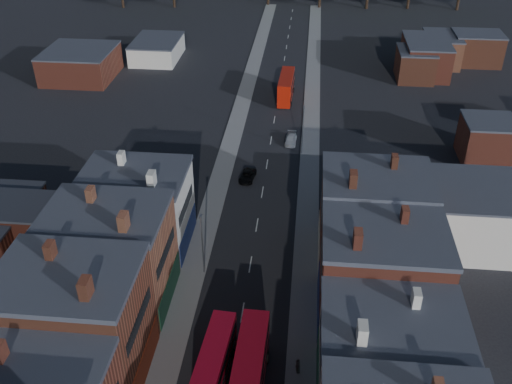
% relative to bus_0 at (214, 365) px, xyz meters
% --- Properties ---
extents(pavement_west, '(3.00, 200.00, 0.12)m').
position_rel_bus_0_xyz_m(pavement_west, '(-5.00, 35.20, -2.25)').
color(pavement_west, gray).
rests_on(pavement_west, ground).
extents(pavement_east, '(3.00, 200.00, 0.12)m').
position_rel_bus_0_xyz_m(pavement_east, '(8.00, 35.20, -2.25)').
color(pavement_east, gray).
rests_on(pavement_east, ground).
extents(lamp_post_2, '(0.25, 0.70, 8.12)m').
position_rel_bus_0_xyz_m(lamp_post_2, '(-3.70, 15.20, 2.40)').
color(lamp_post_2, slate).
rests_on(lamp_post_2, ground).
extents(lamp_post_3, '(0.25, 0.70, 8.12)m').
position_rel_bus_0_xyz_m(lamp_post_3, '(6.70, 45.20, 2.40)').
color(lamp_post_3, slate).
rests_on(lamp_post_3, ground).
extents(bus_0, '(3.05, 10.04, 4.27)m').
position_rel_bus_0_xyz_m(bus_0, '(0.00, 0.00, 0.00)').
color(bus_0, red).
rests_on(bus_0, ground).
extents(bus_1, '(3.00, 11.12, 4.78)m').
position_rel_bus_0_xyz_m(bus_1, '(3.33, -0.64, 0.27)').
color(bus_1, '#A6091A').
rests_on(bus_1, ground).
extents(bus_2, '(2.93, 10.69, 4.59)m').
position_rel_bus_0_xyz_m(bus_2, '(3.00, 66.62, 0.17)').
color(bus_2, '#A51507').
rests_on(bus_2, ground).
extents(car_2, '(2.46, 4.49, 1.19)m').
position_rel_bus_0_xyz_m(car_2, '(-1.01, 36.47, -1.71)').
color(car_2, black).
rests_on(car_2, ground).
extents(car_3, '(1.94, 4.42, 1.26)m').
position_rel_bus_0_xyz_m(car_3, '(4.81, 48.75, -1.67)').
color(car_3, silver).
rests_on(car_3, ground).
extents(ped_3, '(0.76, 1.12, 1.76)m').
position_rel_bus_0_xyz_m(ped_3, '(7.64, 1.77, -1.31)').
color(ped_3, '#605952').
rests_on(ped_3, pavement_east).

